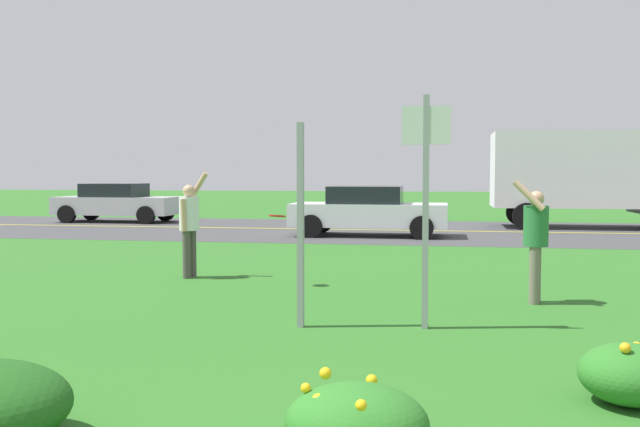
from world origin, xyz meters
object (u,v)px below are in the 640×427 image
object	(u,v)px
sign_post_by_roadside	(426,188)
person_catcher_green_shirt	(535,236)
person_thrower_white_shirt	(189,222)
car_white_center_left	(368,211)
car_silver_leftmost	(117,202)
sign_post_near_path	(301,225)
box_truck_gray	(591,174)
frisbee_red	(277,216)

from	to	relation	value
sign_post_by_roadside	person_catcher_green_shirt	distance (m)	2.47
person_catcher_green_shirt	person_thrower_white_shirt	bearing A→B (deg)	165.97
car_white_center_left	car_silver_leftmost	bearing A→B (deg)	157.29
sign_post_near_path	person_catcher_green_shirt	xyz separation A→B (m)	(2.92, 2.04, -0.26)
sign_post_by_roadside	car_white_center_left	bearing A→B (deg)	99.25
car_white_center_left	box_truck_gray	size ratio (longest dim) A/B	0.67
frisbee_red	box_truck_gray	size ratio (longest dim) A/B	0.04
sign_post_by_roadside	person_thrower_white_shirt	xyz separation A→B (m)	(-4.13, 3.26, -0.66)
sign_post_near_path	car_silver_leftmost	bearing A→B (deg)	122.80
sign_post_by_roadside	person_thrower_white_shirt	distance (m)	5.30
car_silver_leftmost	frisbee_red	bearing A→B (deg)	-54.67
sign_post_near_path	car_white_center_left	xyz separation A→B (m)	(-0.49, 12.03, -0.46)
box_truck_gray	person_catcher_green_shirt	bearing A→B (deg)	-104.23
sign_post_near_path	car_silver_leftmost	xyz separation A→B (m)	(-10.44, 16.20, -0.46)
car_silver_leftmost	sign_post_by_roadside	bearing A→B (deg)	-53.43
sign_post_by_roadside	person_thrower_white_shirt	size ratio (longest dim) A/B	1.47
sign_post_by_roadside	frisbee_red	size ratio (longest dim) A/B	9.72
person_catcher_green_shirt	frisbee_red	world-z (taller)	person_catcher_green_shirt
person_catcher_green_shirt	car_white_center_left	size ratio (longest dim) A/B	0.38
sign_post_near_path	person_catcher_green_shirt	size ratio (longest dim) A/B	1.39
sign_post_near_path	person_thrower_white_shirt	size ratio (longest dim) A/B	1.30
person_thrower_white_shirt	frisbee_red	size ratio (longest dim) A/B	6.62
person_thrower_white_shirt	box_truck_gray	bearing A→B (deg)	54.22
car_silver_leftmost	car_white_center_left	size ratio (longest dim) A/B	1.00
person_catcher_green_shirt	sign_post_near_path	bearing A→B (deg)	-145.10
person_catcher_green_shirt	car_silver_leftmost	xyz separation A→B (m)	(-13.36, 14.16, -0.20)
sign_post_near_path	sign_post_by_roadside	world-z (taller)	sign_post_by_roadside
sign_post_by_roadside	box_truck_gray	size ratio (longest dim) A/B	0.41
person_thrower_white_shirt	sign_post_by_roadside	bearing A→B (deg)	-38.28
person_catcher_green_shirt	box_truck_gray	size ratio (longest dim) A/B	0.26
sign_post_near_path	sign_post_by_roadside	bearing A→B (deg)	6.93
person_thrower_white_shirt	car_white_center_left	world-z (taller)	person_thrower_white_shirt
frisbee_red	car_silver_leftmost	xyz separation A→B (m)	(-9.47, 13.36, -0.39)
sign_post_by_roadside	car_silver_leftmost	distance (m)	19.97
person_catcher_green_shirt	car_silver_leftmost	world-z (taller)	person_catcher_green_shirt
person_thrower_white_shirt	box_truck_gray	xyz separation A→B (m)	(9.20, 12.76, 0.83)
sign_post_near_path	sign_post_by_roadside	distance (m)	1.52
sign_post_by_roadside	person_catcher_green_shirt	xyz separation A→B (m)	(1.47, 1.86, -0.70)
sign_post_near_path	person_catcher_green_shirt	world-z (taller)	sign_post_near_path
person_thrower_white_shirt	car_white_center_left	distance (m)	8.88
car_silver_leftmost	box_truck_gray	distance (m)	16.98
sign_post_near_path	sign_post_by_roadside	size ratio (longest dim) A/B	0.89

